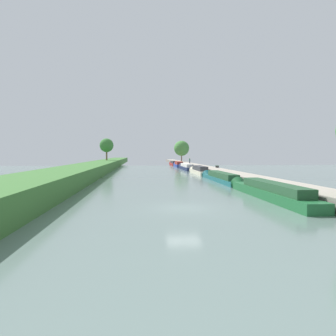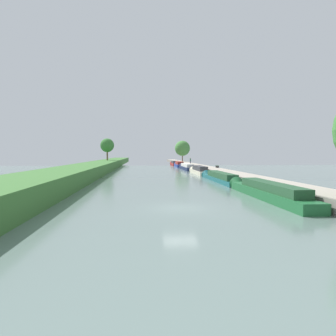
# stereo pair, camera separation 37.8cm
# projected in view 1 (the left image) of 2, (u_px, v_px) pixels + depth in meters

# --- Properties ---
(ground_plane) EXTENTS (160.00, 160.00, 0.00)m
(ground_plane) POSITION_uv_depth(u_px,v_px,m) (184.00, 208.00, 22.49)
(ground_plane) COLOR slate
(right_towpath) EXTENTS (3.64, 260.00, 1.02)m
(right_towpath) POSITION_uv_depth(u_px,v_px,m) (331.00, 199.00, 23.49)
(right_towpath) COLOR #A89E8E
(right_towpath) RESTS_ON ground_plane
(stone_quay) EXTENTS (0.25, 260.00, 1.07)m
(stone_quay) POSITION_uv_depth(u_px,v_px,m) (307.00, 199.00, 23.32)
(stone_quay) COLOR gray
(stone_quay) RESTS_ON ground_plane
(narrowboat_green) EXTENTS (1.86, 16.64, 2.00)m
(narrowboat_green) POSITION_uv_depth(u_px,v_px,m) (267.00, 191.00, 27.58)
(narrowboat_green) COLOR #1E6033
(narrowboat_green) RESTS_ON ground_plane
(narrowboat_teal) EXTENTS (1.81, 17.09, 1.93)m
(narrowboat_teal) POSITION_uv_depth(u_px,v_px,m) (220.00, 177.00, 44.28)
(narrowboat_teal) COLOR #195B60
(narrowboat_teal) RESTS_ON ground_plane
(narrowboat_cream) EXTENTS (1.83, 12.89, 2.09)m
(narrowboat_cream) POSITION_uv_depth(u_px,v_px,m) (199.00, 170.00, 60.21)
(narrowboat_cream) COLOR beige
(narrowboat_cream) RESTS_ON ground_plane
(narrowboat_navy) EXTENTS (1.96, 16.40, 2.06)m
(narrowboat_navy) POSITION_uv_depth(u_px,v_px,m) (186.00, 167.00, 76.43)
(narrowboat_navy) COLOR #141E42
(narrowboat_navy) RESTS_ON ground_plane
(narrowboat_blue) EXTENTS (2.09, 10.52, 2.21)m
(narrowboat_blue) POSITION_uv_depth(u_px,v_px,m) (178.00, 165.00, 91.46)
(narrowboat_blue) COLOR #283D93
(narrowboat_blue) RESTS_ON ground_plane
(narrowboat_red) EXTENTS (1.94, 12.50, 2.04)m
(narrowboat_red) POSITION_uv_depth(u_px,v_px,m) (174.00, 163.00, 103.83)
(narrowboat_red) COLOR maroon
(narrowboat_red) RESTS_ON ground_plane
(tree_rightbank_midnear) EXTENTS (5.66, 5.66, 7.73)m
(tree_rightbank_midnear) POSITION_uv_depth(u_px,v_px,m) (182.00, 148.00, 113.73)
(tree_rightbank_midnear) COLOR brown
(tree_rightbank_midnear) RESTS_ON right_towpath
(tree_leftbank_downstream) EXTENTS (4.08, 4.08, 6.52)m
(tree_leftbank_downstream) POSITION_uv_depth(u_px,v_px,m) (107.00, 145.00, 90.62)
(tree_leftbank_downstream) COLOR brown
(tree_leftbank_downstream) RESTS_ON left_grassy_bank
(person_walking) EXTENTS (0.34, 0.34, 1.66)m
(person_walking) POSITION_uv_depth(u_px,v_px,m) (190.00, 160.00, 92.23)
(person_walking) COLOR #282D42
(person_walking) RESTS_ON right_towpath
(mooring_bollard_far) EXTENTS (0.16, 0.16, 0.45)m
(mooring_bollard_far) POSITION_uv_depth(u_px,v_px,m) (177.00, 161.00, 109.32)
(mooring_bollard_far) COLOR black
(mooring_bollard_far) RESTS_ON right_towpath
(park_bench) EXTENTS (0.44, 1.50, 0.47)m
(park_bench) POSITION_uv_depth(u_px,v_px,m) (217.00, 166.00, 63.87)
(park_bench) COLOR #333338
(park_bench) RESTS_ON right_towpath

